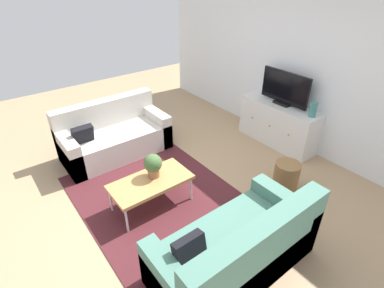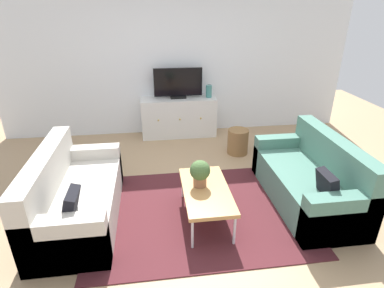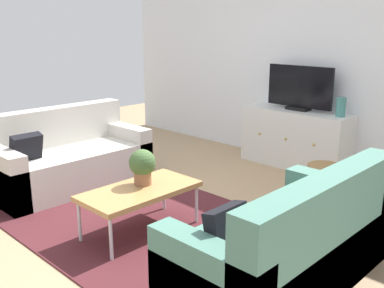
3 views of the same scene
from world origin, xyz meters
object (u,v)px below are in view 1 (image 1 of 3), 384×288
object	(u,v)px
couch_right_side	(239,253)
coffee_table	(151,183)
flat_screen_tv	(285,89)
wicker_basket	(286,176)
potted_plant	(153,165)
tv_console	(278,124)
couch_left_side	(113,137)
glass_vase	(313,110)

from	to	relation	value
couch_right_side	coffee_table	xyz separation A→B (m)	(-1.37, -0.18, 0.08)
flat_screen_tv	wicker_basket	distance (m)	1.51
couch_right_side	potted_plant	xyz separation A→B (m)	(-1.43, -0.09, 0.29)
couch_right_side	tv_console	world-z (taller)	couch_right_side
couch_right_side	potted_plant	distance (m)	1.46
potted_plant	wicker_basket	xyz separation A→B (m)	(0.88, 1.55, -0.37)
flat_screen_tv	couch_right_side	bearing A→B (deg)	-59.05
couch_right_side	wicker_basket	xyz separation A→B (m)	(-0.54, 1.46, -0.08)
couch_left_side	potted_plant	world-z (taller)	couch_left_side
couch_left_side	glass_vase	size ratio (longest dim) A/B	7.54
tv_console	glass_vase	world-z (taller)	glass_vase
couch_right_side	coffee_table	size ratio (longest dim) A/B	1.66
couch_right_side	glass_vase	distance (m)	2.59
wicker_basket	flat_screen_tv	bearing A→B (deg)	133.80
potted_plant	wicker_basket	size ratio (longest dim) A/B	0.75
glass_vase	wicker_basket	distance (m)	1.15
glass_vase	wicker_basket	bearing A→B (deg)	-69.98
couch_right_side	potted_plant	bearing A→B (deg)	-176.26
potted_plant	tv_console	size ratio (longest dim) A/B	0.23
couch_right_side	wicker_basket	world-z (taller)	couch_right_side
tv_console	couch_left_side	bearing A→B (deg)	-121.05
potted_plant	tv_console	distance (m)	2.48
potted_plant	wicker_basket	distance (m)	1.83
tv_console	flat_screen_tv	bearing A→B (deg)	90.00
flat_screen_tv	glass_vase	xyz separation A→B (m)	(0.56, -0.02, -0.16)
couch_left_side	wicker_basket	xyz separation A→B (m)	(2.33, 1.46, -0.08)
tv_console	flat_screen_tv	world-z (taller)	flat_screen_tv
flat_screen_tv	wicker_basket	world-z (taller)	flat_screen_tv
coffee_table	potted_plant	world-z (taller)	potted_plant
couch_right_side	glass_vase	bearing A→B (deg)	110.19
coffee_table	flat_screen_tv	xyz separation A→B (m)	(-0.07, 2.57, 0.62)
coffee_table	potted_plant	xyz separation A→B (m)	(-0.06, 0.08, 0.20)
coffee_table	couch_right_side	bearing A→B (deg)	7.30
flat_screen_tv	glass_vase	size ratio (longest dim) A/B	3.90
couch_left_side	wicker_basket	size ratio (longest dim) A/B	4.02
glass_vase	wicker_basket	world-z (taller)	glass_vase
couch_left_side	coffee_table	bearing A→B (deg)	-6.67
coffee_table	flat_screen_tv	bearing A→B (deg)	91.53
potted_plant	tv_console	bearing A→B (deg)	90.24
flat_screen_tv	glass_vase	world-z (taller)	flat_screen_tv
wicker_basket	potted_plant	bearing A→B (deg)	-119.66
glass_vase	couch_right_side	bearing A→B (deg)	-69.81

